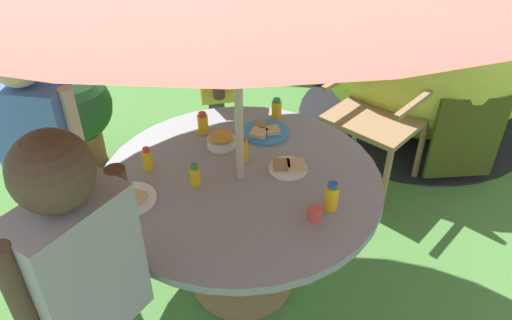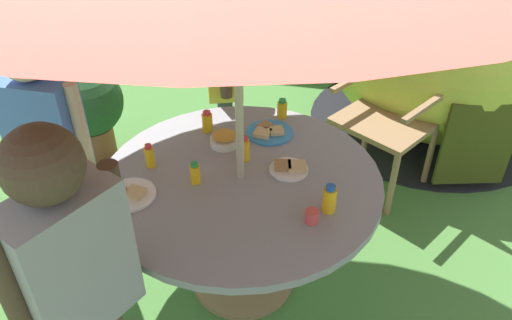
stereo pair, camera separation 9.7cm
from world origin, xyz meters
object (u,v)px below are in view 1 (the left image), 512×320
Objects in this scene: child_in_grey_shirt at (81,269)px; cup_near at (315,214)px; juice_bottle_center_front at (331,196)px; juice_bottle_far_right at (148,160)px; child_in_blue_shirt at (38,134)px; plate_mid_left at (289,167)px; juice_bottle_near_right at (203,123)px; dome_tent at (426,42)px; juice_bottle_far_left at (242,149)px; plate_back_edge at (265,131)px; snack_bowl at (221,140)px; wooden_chair at (387,95)px; plate_center_back at (130,198)px; juice_bottle_mid_right at (277,108)px; child_in_yellow_shirt at (213,49)px; garden_table at (241,200)px; potted_plant at (77,112)px; juice_bottle_near_left at (195,175)px.

cup_near is at bearing -27.22° from child_in_grey_shirt.
cup_near is (-0.06, -0.09, -0.03)m from juice_bottle_center_front.
juice_bottle_center_front is at bearing -25.61° from child_in_grey_shirt.
child_in_blue_shirt is at bearing 179.86° from juice_bottle_far_right.
plate_mid_left is 0.54m from juice_bottle_near_right.
juice_bottle_far_left is (-1.05, -1.78, 0.12)m from dome_tent.
juice_bottle_near_right is (-0.32, -0.04, 0.04)m from plate_back_edge.
dome_tent is 15.44× the size of snack_bowl.
wooden_chair is 1.32m from juice_bottle_center_front.
plate_center_back is 0.97m from juice_bottle_mid_right.
dome_tent is at bearing 105.17° from child_in_yellow_shirt.
snack_bowl is at bearing 57.98° from plate_center_back.
child_in_yellow_shirt is at bearing -137.03° from wooden_chair.
snack_bowl is (0.20, -0.70, -0.17)m from child_in_yellow_shirt.
wooden_chair is at bearing 57.42° from garden_table.
plate_center_back is at bearing -52.73° from potted_plant.
dome_tent is at bearing 50.42° from juice_bottle_near_right.
child_in_blue_shirt is at bearing -53.49° from child_in_yellow_shirt.
juice_bottle_near_left is 0.44m from juice_bottle_near_right.
plate_mid_left is 0.66m from juice_bottle_far_right.
child_in_grey_shirt is 0.94m from cup_near.
garden_table is at bearing 28.61° from plate_center_back.
plate_back_edge is at bearing 124.58° from juice_bottle_center_front.
juice_bottle_far_left reaches higher than plate_back_edge.
juice_bottle_far_left is at bearing 8.10° from child_in_blue_shirt.
child_in_grey_shirt is 10.94× the size of juice_bottle_far_left.
juice_bottle_center_front reaches higher than plate_center_back.
wooden_chair reaches higher than juice_bottle_far_left.
child_in_blue_shirt reaches higher than juice_bottle_far_left.
potted_plant is at bearing 150.58° from snack_bowl.
snack_bowl is at bearing -125.02° from juice_bottle_mid_right.
dome_tent reaches higher than plate_back_edge.
dome_tent is 16.86× the size of juice_bottle_center_front.
snack_bowl is at bearing -142.94° from plate_back_edge.
plate_center_back is 0.95× the size of plate_back_edge.
plate_back_edge is at bearing 15.86° from child_in_yellow_shirt.
dome_tent is 20.76× the size of juice_bottle_mid_right.
wooden_chair is 0.48× the size of dome_tent.
child_in_blue_shirt is at bearing -174.57° from plate_mid_left.
juice_bottle_near_right is (-1.30, -1.57, 0.11)m from dome_tent.
cup_near is (0.63, -0.57, -0.03)m from juice_bottle_near_right.
cup_near reaches higher than garden_table.
wooden_chair reaches higher than cup_near.
juice_bottle_far_left is at bearing 135.92° from cup_near.
juice_bottle_center_front is (1.73, -1.04, 0.36)m from potted_plant.
wooden_chair is 10.04× the size of juice_bottle_mid_right.
dome_tent is at bearing 59.49° from juice_bottle_far_left.
snack_bowl is at bearing 158.73° from plate_mid_left.
plate_mid_left is at bearing 24.71° from juice_bottle_near_left.
garden_table is 9.05× the size of snack_bowl.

